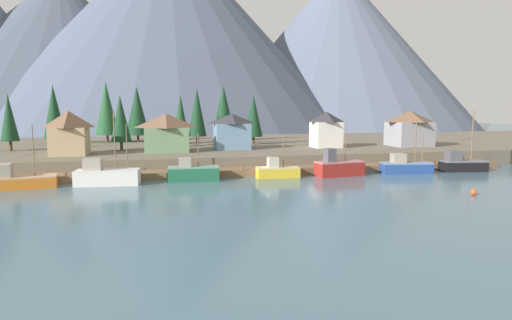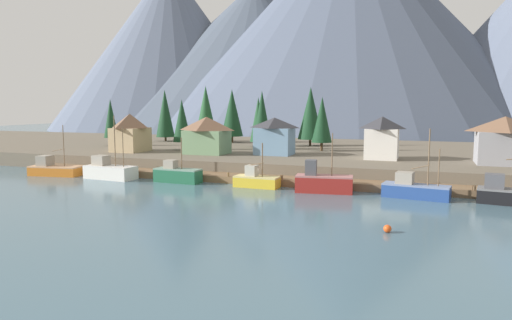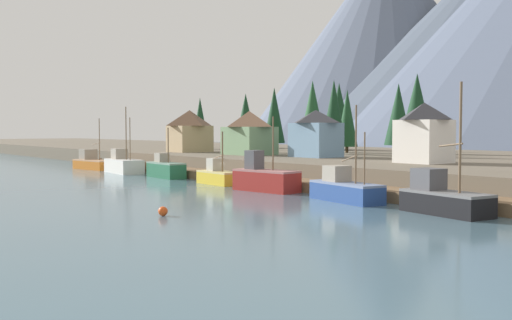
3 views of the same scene
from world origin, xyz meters
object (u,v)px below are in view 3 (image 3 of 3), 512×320
(fishing_boat_green, at_px, (166,169))
(fishing_boat_black, at_px, (443,199))
(conifer_mid_right, at_px, (246,118))
(channel_buoy, at_px, (163,211))
(fishing_boat_white, at_px, (123,165))
(house_tan, at_px, (190,131))
(house_green, at_px, (249,132))
(fishing_boat_orange, at_px, (93,163))
(conifer_centre, at_px, (334,111))
(fishing_boat_red, at_px, (265,179))
(conifer_back_right, at_px, (274,115))
(house_blue, at_px, (316,133))
(conifer_back_left, at_px, (417,109))
(fishing_boat_yellow, at_px, (218,176))
(conifer_far_left, at_px, (347,118))
(house_white, at_px, (424,132))
(conifer_near_right, at_px, (200,119))
(conifer_mid_left, at_px, (312,111))
(conifer_near_left, at_px, (339,113))
(conifer_far_right, at_px, (398,114))
(fishing_boat_blue, at_px, (345,189))

(fishing_boat_green, height_order, fishing_boat_black, fishing_boat_black)
(conifer_mid_right, bearing_deg, channel_buoy, -42.90)
(fishing_boat_white, relative_size, house_tan, 1.35)
(fishing_boat_green, distance_m, house_green, 17.02)
(conifer_mid_right, xyz_separation_m, channel_buoy, (41.62, -38.68, -7.82))
(fishing_boat_orange, bearing_deg, conifer_centre, 40.58)
(fishing_boat_red, height_order, conifer_back_right, conifer_back_right)
(house_blue, bearing_deg, conifer_back_left, 85.39)
(fishing_boat_yellow, distance_m, channel_buoy, 25.55)
(house_green, height_order, conifer_centre, conifer_centre)
(conifer_mid_right, xyz_separation_m, conifer_far_left, (11.31, 12.33, 0.01))
(house_white, xyz_separation_m, conifer_near_right, (-56.88, 6.25, 2.36))
(fishing_boat_green, distance_m, conifer_back_left, 40.87)
(conifer_mid_left, bearing_deg, conifer_near_right, -132.49)
(fishing_boat_red, distance_m, conifer_near_left, 51.92)
(conifer_far_right, bearing_deg, fishing_boat_blue, -58.76)
(conifer_centre, height_order, conifer_far_right, conifer_centre)
(fishing_boat_orange, bearing_deg, conifer_far_right, 30.53)
(conifer_near_right, xyz_separation_m, conifer_mid_right, (18.96, -3.13, -0.18))
(fishing_boat_blue, xyz_separation_m, conifer_back_right, (-58.24, 40.05, 8.15))
(house_green, bearing_deg, fishing_boat_white, -116.38)
(conifer_near_left, distance_m, conifer_back_left, 19.26)
(fishing_boat_yellow, relative_size, conifer_mid_left, 0.47)
(fishing_boat_black, distance_m, conifer_mid_left, 71.31)
(conifer_near_left, distance_m, channel_buoy, 71.07)
(fishing_boat_white, xyz_separation_m, house_blue, (20.14, 19.19, 4.61))
(conifer_back_left, relative_size, conifer_back_right, 1.01)
(conifer_near_right, bearing_deg, fishing_boat_blue, -21.68)
(fishing_boat_yellow, relative_size, channel_buoy, 8.90)
(fishing_boat_red, distance_m, conifer_far_left, 40.62)
(fishing_boat_green, relative_size, conifer_centre, 0.61)
(fishing_boat_black, bearing_deg, fishing_boat_orange, -171.79)
(conifer_near_left, distance_m, conifer_centre, 18.07)
(fishing_boat_white, height_order, house_blue, fishing_boat_white)
(conifer_mid_right, xyz_separation_m, conifer_centre, (14.23, 6.28, 1.02))
(fishing_boat_green, bearing_deg, house_tan, 143.83)
(house_tan, height_order, conifer_back_right, conifer_back_right)
(fishing_boat_green, xyz_separation_m, conifer_mid_left, (-15.14, 40.41, 8.79))
(fishing_boat_white, distance_m, fishing_boat_red, 32.80)
(house_tan, bearing_deg, conifer_centre, 30.00)
(fishing_boat_green, height_order, fishing_boat_yellow, fishing_boat_green)
(house_tan, xyz_separation_m, conifer_far_left, (18.82, 18.60, 2.06))
(conifer_back_left, distance_m, conifer_far_left, 11.28)
(fishing_boat_red, bearing_deg, conifer_mid_right, 138.61)
(fishing_boat_red, xyz_separation_m, conifer_back_right, (-47.12, 40.10, 7.93))
(fishing_boat_orange, distance_m, house_blue, 36.50)
(fishing_boat_white, relative_size, conifer_near_right, 0.95)
(fishing_boat_orange, distance_m, fishing_boat_white, 10.42)
(fishing_boat_yellow, height_order, house_tan, house_tan)
(fishing_boat_yellow, relative_size, conifer_mid_right, 0.64)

